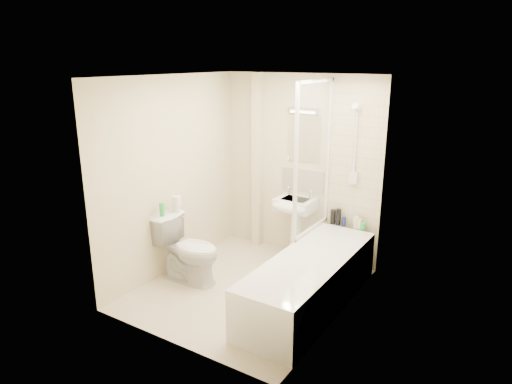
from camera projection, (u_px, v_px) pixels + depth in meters
The scene contains 25 objects.
floor at pixel (248, 289), 5.29m from camera, with size 2.50×2.50×0.00m, color beige.
wall_back at pixel (300, 167), 5.97m from camera, with size 2.20×0.02×2.40m, color beige.
wall_left at pixel (172, 176), 5.52m from camera, with size 0.02×2.50×2.40m, color beige.
wall_right at pixel (343, 207), 4.39m from camera, with size 0.02×2.50×2.40m, color beige.
ceiling at pixel (247, 76), 4.62m from camera, with size 2.20×2.50×0.02m, color white.
tile_back at pixel (355, 157), 5.51m from camera, with size 0.70×0.01×1.75m, color beige.
tile_right at pixel (346, 183), 4.38m from camera, with size 0.01×2.10×1.75m, color beige.
pipe_boxing at pixel (258, 163), 6.24m from camera, with size 0.12×0.12×2.40m, color beige.
splashback at pixel (303, 181), 5.98m from camera, with size 0.60×0.01×0.30m, color beige.
mirror at pixel (304, 139), 5.83m from camera, with size 0.46×0.01×0.60m, color white.
strip_light at pixel (304, 110), 5.70m from camera, with size 0.42×0.07×0.07m, color silver.
bathtub at pixel (310, 280), 4.88m from camera, with size 0.70×2.10×0.55m.
shower_screen at pixel (314, 158), 5.33m from camera, with size 0.04×0.92×1.80m.
shower_fixture at pixel (355, 148), 5.44m from camera, with size 0.10×0.16×0.99m.
pedestal_sink at pixel (294, 212), 5.90m from camera, with size 0.49×0.46×0.95m.
bottle_black_a at pixel (333, 217), 5.78m from camera, with size 0.07×0.07×0.19m, color black.
bottle_black_b at pixel (338, 217), 5.74m from camera, with size 0.06×0.06×0.21m, color black.
bottle_blue at pixel (344, 222), 5.71m from camera, with size 0.05×0.05×0.11m, color navy.
bottle_cream at pixel (356, 222), 5.63m from camera, with size 0.06×0.06×0.15m, color beige.
bottle_white_b at pixel (359, 224), 5.61m from camera, with size 0.05×0.05×0.13m, color white.
bottle_green at pixel (363, 226), 5.59m from camera, with size 0.07×0.07×0.09m, color green.
toilet at pixel (189, 249), 5.40m from camera, with size 0.80×0.47×0.80m, color white.
toilet_roll_lower at pixel (176, 207), 5.49m from camera, with size 0.10×0.10×0.10m, color white.
toilet_roll_upper at pixel (177, 200), 5.40m from camera, with size 0.10×0.10×0.10m, color white.
green_bottle at pixel (162, 210), 5.30m from camera, with size 0.06×0.06×0.16m, color green.
Camera 1 is at (2.62, -3.97, 2.58)m, focal length 32.00 mm.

